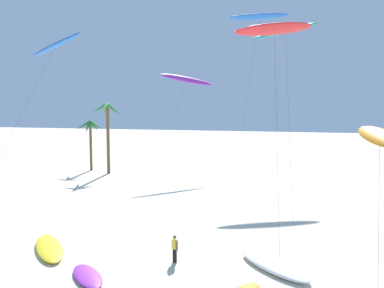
# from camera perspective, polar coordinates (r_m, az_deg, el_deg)

# --- Properties ---
(palm_tree_0) EXTENTS (4.06, 3.91, 7.20)m
(palm_tree_0) POSITION_cam_1_polar(r_m,az_deg,el_deg) (56.41, -14.99, 1.96)
(palm_tree_0) COLOR brown
(palm_tree_0) RESTS_ON ground
(palm_tree_1) EXTENTS (3.92, 4.19, 9.70)m
(palm_tree_1) POSITION_cam_1_polar(r_m,az_deg,el_deg) (53.03, -12.49, 3.72)
(palm_tree_1) COLOR brown
(palm_tree_1) RESTS_ON ground
(flying_kite_0) EXTENTS (5.93, 9.61, 15.59)m
(flying_kite_0) POSITION_cam_1_polar(r_m,az_deg,el_deg) (29.68, 12.25, 16.47)
(flying_kite_0) COLOR red
(flying_kite_0) RESTS_ON ground
(flying_kite_1) EXTENTS (5.35, 3.61, 15.99)m
(flying_kite_1) POSITION_cam_1_polar(r_m,az_deg,el_deg) (32.33, 13.83, 16.14)
(flying_kite_1) COLOR #19B2B7
(flying_kite_1) RESTS_ON ground
(flying_kite_2) EXTENTS (6.59, 8.69, 13.99)m
(flying_kite_2) POSITION_cam_1_polar(r_m,az_deg,el_deg) (53.73, -0.74, 9.61)
(flying_kite_2) COLOR purple
(flying_kite_2) RESTS_ON ground
(flying_kite_3) EXTENTS (6.58, 10.63, 15.57)m
(flying_kite_3) POSITION_cam_1_polar(r_m,az_deg,el_deg) (37.04, -19.78, 13.73)
(flying_kite_3) COLOR blue
(flying_kite_3) RESTS_ON ground
(flying_kite_4) EXTENTS (2.94, 11.91, 8.09)m
(flying_kite_4) POSITION_cam_1_polar(r_m,az_deg,el_deg) (25.48, 26.28, 1.00)
(flying_kite_4) COLOR orange
(flying_kite_4) RESTS_ON ground
(flying_kite_5) EXTENTS (7.78, 10.21, 21.90)m
(flying_kite_5) POSITION_cam_1_polar(r_m,az_deg,el_deg) (53.48, 10.06, 18.28)
(flying_kite_5) COLOR blue
(flying_kite_5) RESTS_ON ground
(grounded_kite_0) EXTENTS (3.27, 3.18, 0.28)m
(grounded_kite_0) POSITION_cam_1_polar(r_m,az_deg,el_deg) (21.70, -15.38, -18.50)
(grounded_kite_0) COLOR purple
(grounded_kite_0) RESTS_ON ground
(grounded_kite_2) EXTENTS (4.80, 4.97, 0.34)m
(grounded_kite_2) POSITION_cam_1_polar(r_m,az_deg,el_deg) (26.26, -20.59, -14.31)
(grounded_kite_2) COLOR yellow
(grounded_kite_2) RESTS_ON ground
(grounded_kite_3) EXTENTS (4.78, 4.53, 0.43)m
(grounded_kite_3) POSITION_cam_1_polar(r_m,az_deg,el_deg) (22.49, 12.17, -17.33)
(grounded_kite_3) COLOR white
(grounded_kite_3) RESTS_ON ground
(person_foreground_walker) EXTENTS (0.45, 0.32, 1.60)m
(person_foreground_walker) POSITION_cam_1_polar(r_m,az_deg,el_deg) (22.70, -2.61, -15.22)
(person_foreground_walker) COLOR black
(person_foreground_walker) RESTS_ON ground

